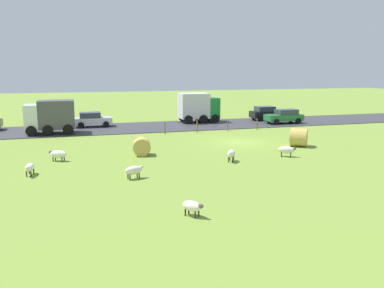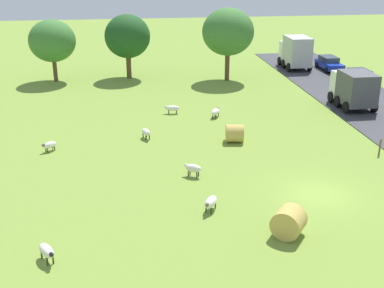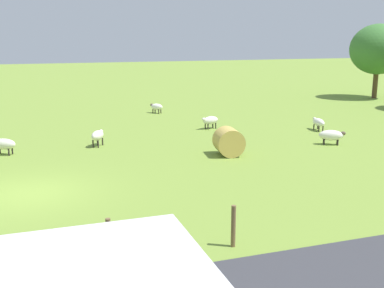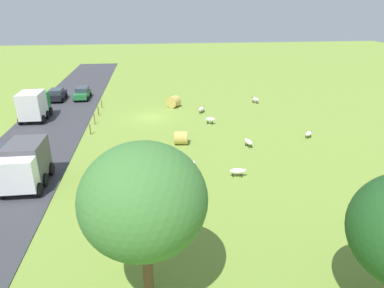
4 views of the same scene
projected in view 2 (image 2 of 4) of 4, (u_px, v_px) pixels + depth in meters
The scene contains 18 objects.
ground_plane at pixel (318, 194), 27.54m from camera, with size 160.00×160.00×0.00m, color olive.
sheep_0 at pixel (172, 108), 41.16m from camera, with size 1.32×0.60×0.70m.
sheep_1 at pixel (215, 112), 40.23m from camera, with size 1.04×1.30×0.74m.
sheep_2 at pixel (47, 251), 21.39m from camera, with size 0.99×1.28×0.76m.
sheep_3 at pixel (211, 202), 25.62m from camera, with size 1.02×1.25×0.75m.
sheep_4 at pixel (49, 145), 33.36m from camera, with size 1.02×0.92×0.67m.
sheep_5 at pixel (193, 168), 29.54m from camera, with size 1.12×0.93×0.79m.
sheep_6 at pixel (146, 132), 35.57m from camera, with size 0.77×1.19×0.74m.
hay_bale_0 at pixel (235, 133), 34.96m from camera, with size 1.25×1.25×1.22m, color tan.
hay_bale_1 at pixel (289, 222), 23.29m from camera, with size 1.45×1.45×1.26m, color tan.
tree_0 at pixel (52, 41), 50.22m from camera, with size 4.70×4.70×6.29m.
tree_1 at pixel (228, 32), 50.35m from camera, with size 5.26×5.26×7.40m.
tree_2 at pixel (127, 36), 51.55m from camera, with size 4.71×4.71×6.63m.
fence_post_3 at pixel (380, 147), 32.72m from camera, with size 0.12×0.12×1.12m, color brown.
truck_1 at pixel (296, 52), 56.52m from camera, with size 2.70×4.76×3.65m.
truck_2 at pixel (354, 88), 42.24m from camera, with size 2.72×4.46×3.14m.
car_0 at pixel (360, 78), 49.47m from camera, with size 2.20×3.87×1.60m.
car_3 at pixel (329, 63), 56.14m from camera, with size 2.04×4.43×1.50m.
Camera 2 is at (-10.30, -23.50, 12.51)m, focal length 46.60 mm.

